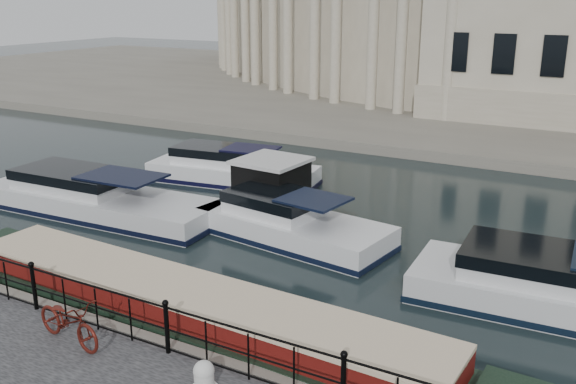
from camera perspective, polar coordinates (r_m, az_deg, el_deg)
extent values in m
plane|color=black|center=(15.88, -5.22, -12.03)|extent=(160.00, 160.00, 0.00)
cube|color=#6B665B|center=(51.52, 20.18, 7.85)|extent=(120.00, 42.00, 0.55)
cylinder|color=black|center=(16.43, -21.64, -7.92)|extent=(0.10, 0.10, 1.10)
sphere|color=black|center=(16.20, -21.87, -5.99)|extent=(0.14, 0.14, 0.14)
cylinder|color=black|center=(13.79, -10.71, -11.89)|extent=(0.10, 0.10, 1.10)
sphere|color=black|center=(13.52, -10.85, -9.66)|extent=(0.14, 0.14, 0.14)
cylinder|color=black|center=(11.94, 4.93, -16.64)|extent=(0.10, 0.10, 1.10)
sphere|color=black|center=(11.62, 5.01, -14.18)|extent=(0.14, 0.14, 0.14)
cylinder|color=black|center=(13.56, -10.83, -10.04)|extent=(24.00, 0.05, 0.05)
cylinder|color=black|center=(13.79, -10.71, -11.89)|extent=(24.00, 0.04, 0.04)
cylinder|color=black|center=(14.03, -10.60, -13.57)|extent=(24.00, 0.04, 0.04)
cube|color=#ADA38C|center=(41.96, 14.01, 14.43)|extent=(5.73, 4.06, 11.00)
cylinder|color=#ADA38C|center=(38.95, 14.29, 13.35)|extent=(0.70, 0.70, 9.80)
cylinder|color=#ADA38C|center=(40.58, 10.08, 13.74)|extent=(0.70, 0.70, 9.80)
cube|color=#ADA38C|center=(44.87, 8.22, 14.90)|extent=(5.90, 4.56, 11.00)
cylinder|color=#ADA38C|center=(41.88, 7.57, 13.95)|extent=(0.70, 0.70, 9.80)
cylinder|color=#ADA38C|center=(44.11, 4.27, 14.21)|extent=(0.70, 0.70, 9.80)
cube|color=#ADA38C|center=(48.60, 3.70, 15.20)|extent=(5.99, 4.99, 11.00)
cylinder|color=#ADA38C|center=(45.76, 2.38, 14.35)|extent=(0.70, 0.70, 9.80)
cylinder|color=#ADA38C|center=(48.42, -0.02, 14.52)|extent=(0.70, 0.70, 9.80)
cube|color=#ADA38C|center=(52.92, 0.41, 15.40)|extent=(5.99, 5.36, 11.00)
cylinder|color=#ADA38C|center=(50.31, -1.35, 14.62)|extent=(0.70, 0.70, 9.80)
cylinder|color=#ADA38C|center=(53.27, -2.97, 14.74)|extent=(0.70, 0.70, 9.80)
cube|color=#ADA38C|center=(57.64, -1.81, 15.54)|extent=(5.91, 5.64, 11.00)
cylinder|color=#ADA38C|center=(55.31, -3.83, 14.82)|extent=(0.70, 0.70, 9.80)
cylinder|color=#ADA38C|center=(58.45, -4.81, 14.93)|extent=(0.70, 0.70, 9.80)
cube|color=#ADA38C|center=(62.62, -3.13, 15.66)|extent=(5.74, 5.85, 11.00)
cylinder|color=#ADA38C|center=(60.59, -5.28, 14.99)|extent=(0.70, 0.70, 9.80)
cylinder|color=#ADA38C|center=(63.83, -5.75, 15.09)|extent=(0.70, 0.70, 9.80)
cube|color=#ADA38C|center=(67.74, -3.72, 15.77)|extent=(5.49, 5.97, 11.00)
cylinder|color=#ADA38C|center=(66.01, -5.92, 15.16)|extent=(0.70, 0.70, 9.80)
cylinder|color=#ADA38C|center=(69.29, -5.99, 15.25)|extent=(0.70, 0.70, 9.80)
cube|color=#ADA38C|center=(72.89, -3.72, 15.87)|extent=(5.16, 6.00, 11.00)
cylinder|color=#ADA38C|center=(71.47, -5.92, 15.31)|extent=(0.70, 0.70, 9.80)
cylinder|color=#ADA38C|center=(74.74, -5.67, 15.40)|extent=(0.70, 0.70, 9.80)
cube|color=#ADA38C|center=(78.01, -3.25, 15.96)|extent=(4.76, 5.95, 11.00)
cylinder|color=#ADA38C|center=(76.90, -5.42, 15.45)|extent=(0.70, 0.70, 9.80)
cylinder|color=#ADA38C|center=(80.11, -4.92, 15.53)|extent=(0.70, 0.70, 9.80)
imported|color=#4C140D|center=(14.69, -18.93, -10.78)|extent=(2.08, 0.98, 1.05)
cylinder|color=silver|center=(12.73, -7.46, -16.24)|extent=(0.38, 0.38, 0.40)
sphere|color=silver|center=(12.62, -7.50, -15.48)|extent=(0.40, 0.40, 0.40)
cube|color=black|center=(15.79, -8.80, -11.94)|extent=(16.34, 2.79, 0.98)
cube|color=#5A0F0C|center=(15.49, -8.91, -9.83)|extent=(13.08, 2.34, 0.76)
cube|color=beige|center=(15.31, -8.98, -8.50)|extent=(13.08, 2.41, 0.11)
cube|color=#6B665B|center=(23.44, -1.44, -1.93)|extent=(3.32, 2.84, 0.26)
cube|color=black|center=(23.12, -1.46, 0.53)|extent=(2.24, 2.24, 1.87)
cube|color=silver|center=(22.86, -1.47, 2.81)|extent=(2.47, 2.47, 0.12)
cube|color=silver|center=(24.56, -16.36, -1.37)|extent=(9.65, 3.22, 1.20)
cube|color=black|center=(24.59, -16.35, -1.55)|extent=(9.75, 3.26, 0.18)
cube|color=silver|center=(25.09, -18.45, 0.85)|extent=(4.39, 2.48, 0.90)
cube|color=black|center=(23.43, -14.57, 1.34)|extent=(2.95, 2.08, 0.08)
cube|color=white|center=(21.03, 0.50, -3.79)|extent=(6.76, 3.41, 1.20)
cube|color=black|center=(21.06, 0.50, -3.99)|extent=(6.83, 3.44, 0.18)
cube|color=white|center=(21.19, -1.18, -1.19)|extent=(3.17, 2.46, 0.90)
cube|color=black|center=(20.15, 2.29, -0.68)|extent=(2.17, 2.03, 0.08)
cube|color=silver|center=(17.97, 24.24, -9.23)|extent=(8.34, 3.23, 1.20)
cube|color=black|center=(18.00, 24.21, -9.46)|extent=(8.42, 3.26, 0.18)
cube|color=silver|center=(17.65, 21.39, -6.32)|extent=(3.81, 2.49, 0.90)
cube|color=white|center=(27.50, -4.91, 1.25)|extent=(7.47, 3.32, 1.20)
cube|color=black|center=(27.52, -4.91, 1.09)|extent=(7.54, 3.35, 0.18)
cube|color=white|center=(27.66, -6.57, 3.12)|extent=(3.48, 2.35, 0.90)
cube|color=black|center=(26.80, -3.32, 3.84)|extent=(2.37, 1.93, 0.08)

